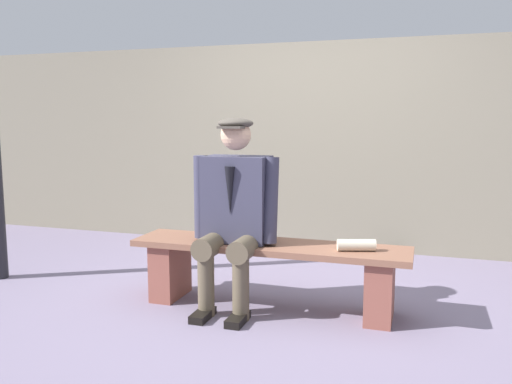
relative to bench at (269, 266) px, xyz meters
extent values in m
plane|color=slate|center=(0.00, 0.00, -0.30)|extent=(30.00, 30.00, 0.00)
cube|color=brown|center=(0.00, 0.00, 0.14)|extent=(1.90, 0.43, 0.04)
cube|color=brown|center=(-0.75, 0.00, -0.09)|extent=(0.17, 0.36, 0.41)
cube|color=brown|center=(0.75, 0.00, -0.09)|extent=(0.17, 0.36, 0.41)
cube|color=#38384D|center=(0.23, 0.00, 0.46)|extent=(0.44, 0.27, 0.59)
cylinder|color=#1E2338|center=(0.23, 0.00, 0.72)|extent=(0.24, 0.24, 0.06)
cone|color=black|center=(0.23, 0.14, 0.53)|extent=(0.07, 0.07, 0.32)
sphere|color=#DBAD8C|center=(0.23, 0.02, 0.89)|extent=(0.21, 0.21, 0.21)
ellipsoid|color=#474039|center=(0.23, 0.02, 0.97)|extent=(0.24, 0.24, 0.07)
cube|color=#474039|center=(0.23, 0.11, 0.94)|extent=(0.17, 0.09, 0.02)
cylinder|color=brown|center=(0.11, 0.14, 0.16)|extent=(0.15, 0.42, 0.15)
cylinder|color=brown|center=(0.11, 0.27, -0.07)|extent=(0.11, 0.11, 0.46)
cube|color=black|center=(0.11, 0.33, -0.27)|extent=(0.10, 0.24, 0.05)
cylinder|color=#38384D|center=(-0.02, 0.04, 0.46)|extent=(0.10, 0.16, 0.58)
cylinder|color=brown|center=(0.35, 0.14, 0.16)|extent=(0.15, 0.42, 0.15)
cylinder|color=brown|center=(0.35, 0.27, -0.07)|extent=(0.11, 0.11, 0.46)
cube|color=black|center=(0.35, 0.33, -0.27)|extent=(0.10, 0.24, 0.05)
cylinder|color=#38384D|center=(0.48, 0.04, 0.46)|extent=(0.10, 0.10, 0.57)
cylinder|color=beige|center=(-0.60, 0.03, 0.20)|extent=(0.26, 0.14, 0.08)
cube|color=gray|center=(0.00, -1.94, 0.73)|extent=(12.00, 0.24, 2.05)
camera|label=1|loc=(-0.99, 3.37, 0.99)|focal=36.95mm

